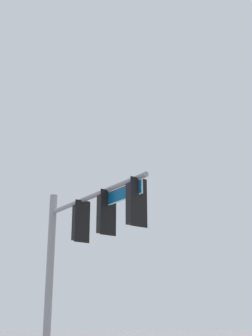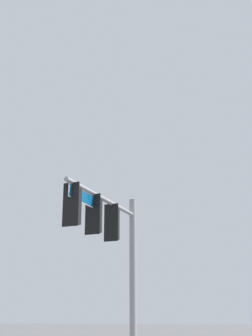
# 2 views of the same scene
# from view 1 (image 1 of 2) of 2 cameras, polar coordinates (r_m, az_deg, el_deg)

# --- Properties ---
(signal_pole_near) EXTENTS (5.32, 0.55, 5.78)m
(signal_pole_near) POSITION_cam_1_polar(r_m,az_deg,el_deg) (14.33, -5.45, -8.52)
(signal_pole_near) COLOR gray
(signal_pole_near) RESTS_ON ground_plane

